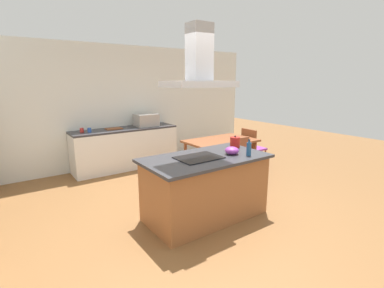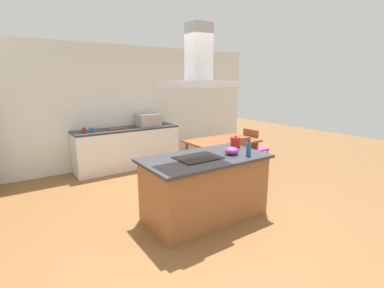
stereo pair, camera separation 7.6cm
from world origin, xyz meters
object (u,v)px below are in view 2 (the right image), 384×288
object	(u,v)px
mixing_bowl	(232,151)
tea_kettle	(235,142)
olive_oil_bottle	(249,149)
cooktop	(198,158)
coffee_mug_red	(84,130)
chair_facing_island	(245,159)
coffee_mug_blue	(91,130)
range_hood	(199,67)
chair_at_right_end	(253,146)
countertop_microwave	(148,120)
dining_table	(222,144)
cutting_board	(116,128)

from	to	relation	value
mixing_bowl	tea_kettle	bearing A→B (deg)	40.55
tea_kettle	olive_oil_bottle	xyz separation A→B (m)	(-0.20, -0.49, 0.02)
cooktop	coffee_mug_red	bearing A→B (deg)	105.25
tea_kettle	chair_facing_island	distance (m)	0.90
coffee_mug_blue	chair_facing_island	distance (m)	3.15
tea_kettle	range_hood	distance (m)	1.42
cooktop	chair_facing_island	distance (m)	1.65
range_hood	coffee_mug_red	bearing A→B (deg)	105.25
olive_oil_bottle	chair_at_right_end	world-z (taller)	olive_oil_bottle
countertop_microwave	olive_oil_bottle	bearing A→B (deg)	-89.74
tea_kettle	mixing_bowl	distance (m)	0.45
dining_table	countertop_microwave	bearing A→B (deg)	117.89
olive_oil_bottle	mixing_bowl	world-z (taller)	olive_oil_bottle
chair_at_right_end	range_hood	size ratio (longest dim) A/B	0.99
dining_table	chair_at_right_end	xyz separation A→B (m)	(0.92, 0.00, -0.16)
cooktop	tea_kettle	size ratio (longest dim) A/B	2.89
countertop_microwave	coffee_mug_blue	distance (m)	1.30
cutting_board	chair_at_right_end	xyz separation A→B (m)	(2.53, -1.67, -0.40)
coffee_mug_blue	dining_table	xyz separation A→B (m)	(2.16, -1.59, -0.28)
dining_table	chair_facing_island	distance (m)	0.68
coffee_mug_blue	dining_table	size ratio (longest dim) A/B	0.06
cooktop	coffee_mug_blue	size ratio (longest dim) A/B	6.67
mixing_bowl	chair_at_right_end	world-z (taller)	mixing_bowl
coffee_mug_red	coffee_mug_blue	xyz separation A→B (m)	(0.13, -0.07, 0.00)
coffee_mug_blue	range_hood	size ratio (longest dim) A/B	0.10
coffee_mug_red	chair_facing_island	distance (m)	3.29
chair_facing_island	olive_oil_bottle	bearing A→B (deg)	-133.35
cutting_board	chair_at_right_end	bearing A→B (deg)	-33.49
countertop_microwave	coffee_mug_red	world-z (taller)	countertop_microwave
olive_oil_bottle	range_hood	world-z (taller)	range_hood
chair_facing_island	range_hood	world-z (taller)	range_hood
mixing_bowl	cutting_board	bearing A→B (deg)	101.71
tea_kettle	coffee_mug_blue	world-z (taller)	tea_kettle
countertop_microwave	coffee_mug_red	distance (m)	1.43
range_hood	tea_kettle	bearing A→B (deg)	12.09
countertop_microwave	cutting_board	world-z (taller)	countertop_microwave
countertop_microwave	dining_table	xyz separation A→B (m)	(0.86, -1.62, -0.37)
coffee_mug_red	chair_facing_island	xyz separation A→B (m)	(2.29, -2.32, -0.44)
chair_at_right_end	countertop_microwave	bearing A→B (deg)	137.53
olive_oil_bottle	dining_table	world-z (taller)	olive_oil_bottle
olive_oil_bottle	dining_table	bearing A→B (deg)	61.56
chair_at_right_end	cooktop	bearing A→B (deg)	-152.46
cooktop	coffee_mug_red	size ratio (longest dim) A/B	6.67
dining_table	chair_facing_island	world-z (taller)	chair_facing_island
cooktop	dining_table	bearing A→B (deg)	40.06
coffee_mug_red	dining_table	world-z (taller)	coffee_mug_red
tea_kettle	cutting_board	xyz separation A→B (m)	(-0.97, 2.75, -0.07)
chair_facing_island	chair_at_right_end	distance (m)	1.13
cooktop	countertop_microwave	world-z (taller)	countertop_microwave
coffee_mug_blue	cutting_board	world-z (taller)	coffee_mug_blue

